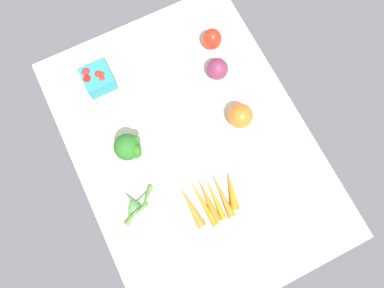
{
  "coord_description": "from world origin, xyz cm",
  "views": [
    {
      "loc": [
        27.02,
        -13.42,
        119.02
      ],
      "look_at": [
        0.0,
        0.0,
        4.0
      ],
      "focal_mm": 33.76,
      "sensor_mm": 36.0,
      "label": 1
    }
  ],
  "objects_px": {
    "broccoli_head": "(129,148)",
    "bell_pepper_red": "(212,39)",
    "okra_pile": "(136,207)",
    "carrot_bunch": "(211,199)",
    "heirloom_tomato_orange": "(240,116)",
    "red_onion_near_basket": "(217,69)",
    "berry_basket": "(98,78)"
  },
  "relations": [
    {
      "from": "broccoli_head",
      "to": "bell_pepper_red",
      "type": "height_order",
      "value": "broccoli_head"
    },
    {
      "from": "bell_pepper_red",
      "to": "okra_pile",
      "type": "relative_size",
      "value": 0.61
    },
    {
      "from": "carrot_bunch",
      "to": "heirloom_tomato_orange",
      "type": "bearing_deg",
      "value": 133.2
    },
    {
      "from": "carrot_bunch",
      "to": "bell_pepper_red",
      "type": "relative_size",
      "value": 2.27
    },
    {
      "from": "carrot_bunch",
      "to": "heirloom_tomato_orange",
      "type": "height_order",
      "value": "heirloom_tomato_orange"
    },
    {
      "from": "heirloom_tomato_orange",
      "to": "broccoli_head",
      "type": "bearing_deg",
      "value": -98.45
    },
    {
      "from": "bell_pepper_red",
      "to": "okra_pile",
      "type": "distance_m",
      "value": 0.63
    },
    {
      "from": "okra_pile",
      "to": "red_onion_near_basket",
      "type": "bearing_deg",
      "value": 123.92
    },
    {
      "from": "red_onion_near_basket",
      "to": "okra_pile",
      "type": "relative_size",
      "value": 0.55
    },
    {
      "from": "red_onion_near_basket",
      "to": "broccoli_head",
      "type": "xyz_separation_m",
      "value": [
        0.13,
        -0.38,
        0.04
      ]
    },
    {
      "from": "heirloom_tomato_orange",
      "to": "red_onion_near_basket",
      "type": "bearing_deg",
      "value": 176.46
    },
    {
      "from": "heirloom_tomato_orange",
      "to": "okra_pile",
      "type": "height_order",
      "value": "heirloom_tomato_orange"
    },
    {
      "from": "carrot_bunch",
      "to": "okra_pile",
      "type": "distance_m",
      "value": 0.24
    },
    {
      "from": "carrot_bunch",
      "to": "berry_basket",
      "type": "bearing_deg",
      "value": -163.13
    },
    {
      "from": "heirloom_tomato_orange",
      "to": "broccoli_head",
      "type": "height_order",
      "value": "broccoli_head"
    },
    {
      "from": "carrot_bunch",
      "to": "broccoli_head",
      "type": "bearing_deg",
      "value": -147.04
    },
    {
      "from": "berry_basket",
      "to": "bell_pepper_red",
      "type": "relative_size",
      "value": 1.16
    },
    {
      "from": "carrot_bunch",
      "to": "heirloom_tomato_orange",
      "type": "relative_size",
      "value": 2.27
    },
    {
      "from": "broccoli_head",
      "to": "bell_pepper_red",
      "type": "distance_m",
      "value": 0.48
    },
    {
      "from": "broccoli_head",
      "to": "bell_pepper_red",
      "type": "xyz_separation_m",
      "value": [
        -0.24,
        0.42,
        -0.03
      ]
    },
    {
      "from": "heirloom_tomato_orange",
      "to": "bell_pepper_red",
      "type": "height_order",
      "value": "same"
    },
    {
      "from": "carrot_bunch",
      "to": "heirloom_tomato_orange",
      "type": "xyz_separation_m",
      "value": [
        -0.2,
        0.21,
        0.03
      ]
    },
    {
      "from": "red_onion_near_basket",
      "to": "heirloom_tomato_orange",
      "type": "distance_m",
      "value": 0.19
    },
    {
      "from": "red_onion_near_basket",
      "to": "berry_basket",
      "type": "bearing_deg",
      "value": -111.6
    },
    {
      "from": "red_onion_near_basket",
      "to": "bell_pepper_red",
      "type": "height_order",
      "value": "bell_pepper_red"
    },
    {
      "from": "berry_basket",
      "to": "carrot_bunch",
      "type": "distance_m",
      "value": 0.56
    },
    {
      "from": "berry_basket",
      "to": "okra_pile",
      "type": "height_order",
      "value": "berry_basket"
    },
    {
      "from": "carrot_bunch",
      "to": "okra_pile",
      "type": "xyz_separation_m",
      "value": [
        -0.08,
        -0.22,
        -0.0
      ]
    },
    {
      "from": "broccoli_head",
      "to": "okra_pile",
      "type": "bearing_deg",
      "value": -19.92
    },
    {
      "from": "heirloom_tomato_orange",
      "to": "bell_pepper_red",
      "type": "xyz_separation_m",
      "value": [
        -0.29,
        0.05,
        -0.0
      ]
    },
    {
      "from": "carrot_bunch",
      "to": "okra_pile",
      "type": "height_order",
      "value": "carrot_bunch"
    },
    {
      "from": "berry_basket",
      "to": "broccoli_head",
      "type": "relative_size",
      "value": 0.83
    }
  ]
}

